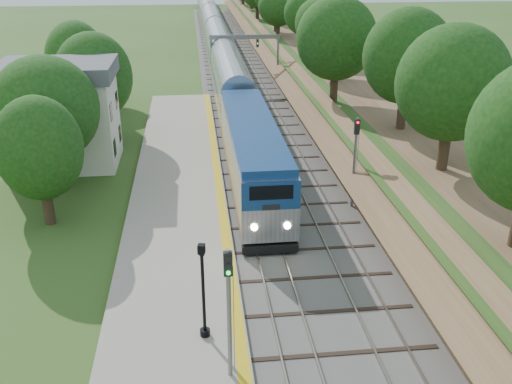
{
  "coord_description": "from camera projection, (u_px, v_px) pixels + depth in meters",
  "views": [
    {
      "loc": [
        -3.88,
        -13.82,
        16.01
      ],
      "look_at": [
        -0.5,
        16.32,
        2.8
      ],
      "focal_mm": 40.0,
      "sensor_mm": 36.0,
      "label": 1
    }
  ],
  "objects": [
    {
      "name": "signal_gantry",
      "position": [
        245.0,
        47.0,
        67.81
      ],
      "size": [
        8.4,
        0.38,
        6.2
      ],
      "color": "slate",
      "rests_on": "ground"
    },
    {
      "name": "embankment",
      "position": [
        301.0,
        62.0,
        74.32
      ],
      "size": [
        10.64,
        170.0,
        11.7
      ],
      "color": "brown",
      "rests_on": "ground"
    },
    {
      "name": "train",
      "position": [
        213.0,
        30.0,
        98.52
      ],
      "size": [
        3.23,
        151.14,
        4.74
      ],
      "color": "black",
      "rests_on": "trackbed"
    },
    {
      "name": "yellow_stripe",
      "position": [
        225.0,
        233.0,
        33.57
      ],
      "size": [
        0.55,
        68.0,
        0.01
      ],
      "primitive_type": "cube",
      "color": "gold",
      "rests_on": "platform"
    },
    {
      "name": "platform",
      "position": [
        177.0,
        239.0,
        33.36
      ],
      "size": [
        6.4,
        68.0,
        0.38
      ],
      "primitive_type": "cube",
      "color": "gray",
      "rests_on": "ground"
    },
    {
      "name": "signal_farside",
      "position": [
        355.0,
        153.0,
        36.23
      ],
      "size": [
        0.33,
        0.26,
        6.02
      ],
      "color": "slate",
      "rests_on": "ground"
    },
    {
      "name": "lamppost_far",
      "position": [
        203.0,
        296.0,
        24.02
      ],
      "size": [
        0.44,
        0.44,
        4.48
      ],
      "color": "black",
      "rests_on": "platform"
    },
    {
      "name": "trackbed",
      "position": [
        238.0,
        77.0,
        74.23
      ],
      "size": [
        9.5,
        170.0,
        0.28
      ],
      "color": "#4C4944",
      "rests_on": "ground"
    },
    {
      "name": "trees_behind_platform",
      "position": [
        77.0,
        146.0,
        35.26
      ],
      "size": [
        7.82,
        53.32,
        7.21
      ],
      "color": "#332316",
      "rests_on": "ground"
    },
    {
      "name": "signal_platform",
      "position": [
        229.0,
        301.0,
        21.18
      ],
      "size": [
        0.33,
        0.26,
        5.64
      ],
      "color": "slate",
      "rests_on": "platform"
    },
    {
      "name": "station_building",
      "position": [
        61.0,
        114.0,
        43.66
      ],
      "size": [
        8.6,
        6.6,
        8.0
      ],
      "color": "white",
      "rests_on": "ground"
    }
  ]
}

